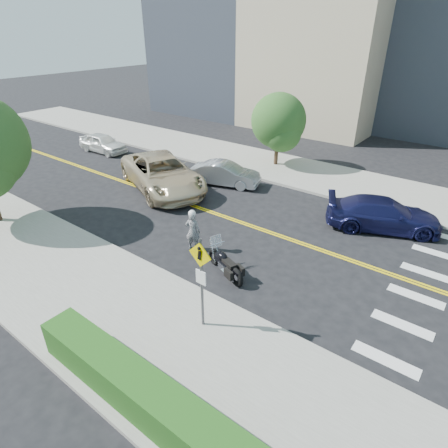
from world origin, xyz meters
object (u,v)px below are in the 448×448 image
at_px(motorcyclist, 193,230).
at_px(parked_car_white, 103,143).
at_px(motorcycle, 225,259).
at_px(parked_car_blue, 383,214).
at_px(parked_car_silver, 225,174).
at_px(pedestrian_sign, 201,275).
at_px(suv, 162,173).

height_order(motorcyclist, parked_car_white, motorcyclist).
relative_size(motorcyclist, parked_car_white, 0.46).
height_order(motorcycle, parked_car_blue, parked_car_blue).
xyz_separation_m(parked_car_white, parked_car_silver, (10.69, 0.35, -0.00)).
height_order(pedestrian_sign, suv, pedestrian_sign).
distance_m(motorcycle, suv, 8.77).
relative_size(motorcyclist, suv, 0.27).
bearing_deg(pedestrian_sign, motorcycle, 113.55).
distance_m(pedestrian_sign, suv, 11.25).
bearing_deg(parked_car_white, motorcycle, -115.67).
relative_size(motorcyclist, motorcycle, 0.82).
bearing_deg(suv, parked_car_white, 98.29).
xyz_separation_m(suv, parked_car_blue, (11.10, 2.69, -0.21)).
distance_m(pedestrian_sign, parked_car_blue, 10.03).
bearing_deg(pedestrian_sign, parked_car_white, 151.63).
bearing_deg(suv, motorcycle, -96.25).
bearing_deg(pedestrian_sign, motorcyclist, 134.95).
height_order(parked_car_white, parked_car_silver, parked_car_white).
height_order(motorcycle, parked_car_silver, motorcycle).
bearing_deg(parked_car_white, parked_car_silver, -91.33).
bearing_deg(suv, pedestrian_sign, -105.06).
height_order(pedestrian_sign, parked_car_white, pedestrian_sign).
height_order(pedestrian_sign, motorcycle, pedestrian_sign).
relative_size(parked_car_white, parked_car_silver, 0.97).
bearing_deg(parked_car_blue, motorcycle, 129.28).
distance_m(pedestrian_sign, parked_car_silver, 11.60).
relative_size(motorcycle, suv, 0.33).
xyz_separation_m(motorcyclist, parked_car_white, (-13.87, 6.00, -0.23)).
bearing_deg(motorcyclist, motorcycle, 142.97).
bearing_deg(parked_car_blue, parked_car_silver, 66.20).
bearing_deg(parked_car_white, suv, -108.34).
height_order(suv, parked_car_silver, suv).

